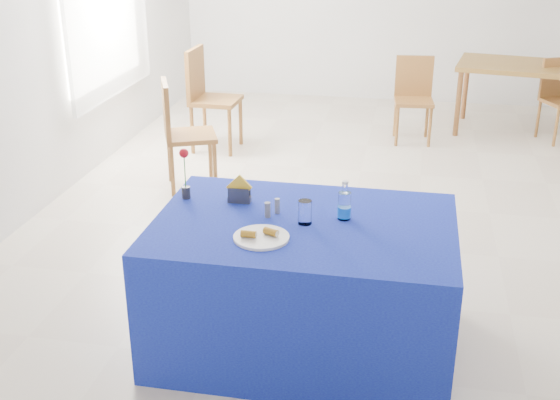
% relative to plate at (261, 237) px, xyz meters
% --- Properties ---
extents(floor, '(7.00, 7.00, 0.00)m').
position_rel_plate_xyz_m(floor, '(0.27, 2.33, -0.77)').
color(floor, beige).
rests_on(floor, ground).
extents(plate, '(0.28, 0.28, 0.01)m').
position_rel_plate_xyz_m(plate, '(0.00, 0.00, 0.00)').
color(plate, white).
rests_on(plate, blue_table).
extents(drinking_glass, '(0.07, 0.07, 0.13)m').
position_rel_plate_xyz_m(drinking_glass, '(0.19, 0.22, 0.06)').
color(drinking_glass, white).
rests_on(drinking_glass, blue_table).
extents(salt_shaker, '(0.03, 0.03, 0.08)m').
position_rel_plate_xyz_m(salt_shaker, '(0.02, 0.33, 0.04)').
color(salt_shaker, gray).
rests_on(salt_shaker, blue_table).
extents(pepper_shaker, '(0.03, 0.03, 0.08)m').
position_rel_plate_xyz_m(pepper_shaker, '(-0.02, 0.27, 0.04)').
color(pepper_shaker, slate).
rests_on(pepper_shaker, blue_table).
extents(blue_table, '(1.60, 1.10, 0.76)m').
position_rel_plate_xyz_m(blue_table, '(0.18, 0.24, -0.39)').
color(blue_table, '#101595').
rests_on(blue_table, floor).
extents(water_bottle, '(0.07, 0.07, 0.21)m').
position_rel_plate_xyz_m(water_bottle, '(0.38, 0.33, 0.06)').
color(water_bottle, white).
rests_on(water_bottle, blue_table).
extents(napkin_holder, '(0.15, 0.06, 0.16)m').
position_rel_plate_xyz_m(napkin_holder, '(-0.22, 0.44, 0.04)').
color(napkin_holder, '#3C3C41').
rests_on(napkin_holder, blue_table).
extents(rose_vase, '(0.05, 0.05, 0.30)m').
position_rel_plate_xyz_m(rose_vase, '(-0.54, 0.44, 0.14)').
color(rose_vase, '#222227').
rests_on(rose_vase, blue_table).
extents(oak_table, '(1.44, 1.05, 0.76)m').
position_rel_plate_xyz_m(oak_table, '(1.83, 4.67, -0.09)').
color(oak_table, olive).
rests_on(oak_table, floor).
extents(chair_bg_left, '(0.42, 0.42, 0.87)m').
position_rel_plate_xyz_m(chair_bg_left, '(0.71, 4.20, -0.26)').
color(chair_bg_left, brown).
rests_on(chair_bg_left, floor).
extents(chair_bg_right, '(0.50, 0.50, 0.85)m').
position_rel_plate_xyz_m(chair_bg_right, '(2.22, 4.51, -0.28)').
color(chair_bg_right, brown).
rests_on(chair_bg_right, floor).
extents(chair_win_a, '(0.56, 0.56, 0.95)m').
position_rel_plate_xyz_m(chair_win_a, '(-1.24, 2.40, -0.22)').
color(chair_win_a, brown).
rests_on(chair_win_a, floor).
extents(chair_win_b, '(0.47, 0.47, 1.02)m').
position_rel_plate_xyz_m(chair_win_b, '(-1.33, 3.50, -0.18)').
color(chair_win_b, brown).
rests_on(chair_win_b, floor).
extents(banana_pieces, '(0.19, 0.10, 0.04)m').
position_rel_plate_xyz_m(banana_pieces, '(-0.01, -0.00, 0.03)').
color(banana_pieces, gold).
rests_on(banana_pieces, plate).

